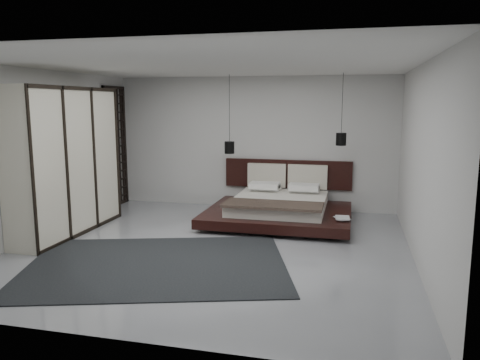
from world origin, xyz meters
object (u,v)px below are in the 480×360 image
(pendant_right, at_px, (341,139))
(lattice_screen, at_px, (116,147))
(wardrobe, at_px, (66,161))
(pendant_left, at_px, (229,147))
(rug, at_px, (157,265))
(bed, at_px, (280,207))

(pendant_right, bearing_deg, lattice_screen, 178.50)
(pendant_right, distance_m, wardrobe, 5.01)
(pendant_right, bearing_deg, pendant_left, -180.00)
(lattice_screen, height_order, rug, lattice_screen)
(pendant_right, bearing_deg, bed, -159.46)
(wardrobe, relative_size, rug, 0.72)
(pendant_left, height_order, wardrobe, pendant_left)
(wardrobe, bearing_deg, rug, -29.11)
(lattice_screen, xyz_separation_m, bed, (3.70, -0.54, -1.02))
(lattice_screen, relative_size, rug, 0.73)
(bed, bearing_deg, wardrobe, -154.15)
(lattice_screen, distance_m, wardrobe, 2.22)
(pendant_right, relative_size, rug, 0.38)
(rug, bearing_deg, pendant_left, 86.89)
(bed, distance_m, rug, 3.16)
(pendant_left, relative_size, wardrobe, 0.61)
(rug, bearing_deg, bed, 66.05)
(lattice_screen, height_order, wardrobe, lattice_screen)
(lattice_screen, height_order, pendant_right, pendant_right)
(bed, distance_m, wardrobe, 3.95)
(pendant_right, bearing_deg, wardrobe, -155.40)
(pendant_right, height_order, wardrobe, pendant_right)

